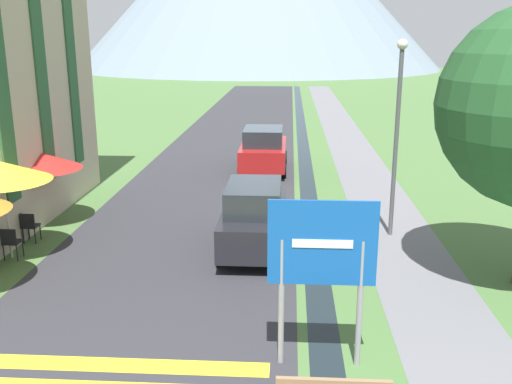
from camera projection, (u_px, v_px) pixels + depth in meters
name	position (u px, v px, depth m)	size (l,w,h in m)	color
ground_plane	(278.00, 165.00, 25.00)	(160.00, 160.00, 0.00)	#476B38
road	(241.00, 128.00, 34.77)	(6.40, 60.00, 0.01)	#2D2D33
footpath	(341.00, 129.00, 34.42)	(2.20, 60.00, 0.01)	slate
drainage_channel	(301.00, 129.00, 34.56)	(0.60, 60.00, 0.00)	black
road_sign	(322.00, 259.00, 9.35)	(1.79, 0.11, 2.95)	gray
parked_car_near	(254.00, 217.00, 14.90)	(1.71, 3.90, 1.82)	black
parked_car_far	(263.00, 149.00, 23.67)	(1.94, 3.94, 1.82)	#A31919
cafe_chair_far_left	(29.00, 225.00, 15.49)	(0.40, 0.40, 0.85)	black
cafe_chair_middle	(11.00, 241.00, 14.29)	(0.40, 0.40, 0.85)	black
cafe_chair_far_right	(18.00, 224.00, 15.54)	(0.40, 0.40, 0.85)	black
cafe_umbrella_middle_yellow	(2.00, 171.00, 13.95)	(2.37, 2.37, 2.52)	#B7B2A8
cafe_umbrella_rear_red	(40.00, 161.00, 16.74)	(2.41, 2.41, 2.18)	#B7B2A8
streetlamp	(397.00, 123.00, 15.42)	(0.28, 0.28, 5.40)	#515156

